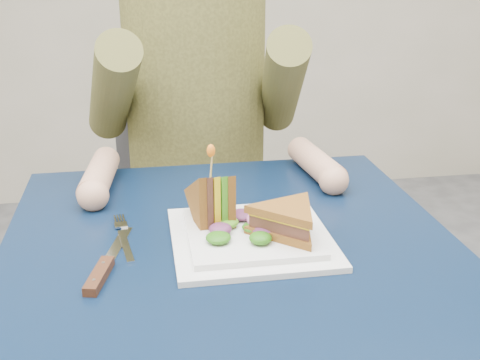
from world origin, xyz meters
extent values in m
cube|color=black|center=(0.00, 0.00, 0.71)|extent=(0.75, 0.75, 0.03)
cylinder|color=#595B5E|center=(-0.32, 0.32, 0.35)|extent=(0.04, 0.04, 0.70)
cylinder|color=#595B5E|center=(0.32, 0.32, 0.35)|extent=(0.04, 0.04, 0.70)
cube|color=#47474C|center=(0.00, 0.58, 0.45)|extent=(0.42, 0.40, 0.04)
cube|color=#47474C|center=(0.00, 0.76, 0.70)|extent=(0.42, 0.03, 0.46)
cylinder|color=#47474C|center=(-0.18, 0.41, 0.21)|extent=(0.02, 0.02, 0.43)
cylinder|color=#47474C|center=(0.18, 0.41, 0.21)|extent=(0.02, 0.02, 0.43)
cylinder|color=#47474C|center=(-0.18, 0.75, 0.21)|extent=(0.02, 0.02, 0.43)
cylinder|color=#47474C|center=(0.18, 0.75, 0.21)|extent=(0.02, 0.02, 0.43)
cylinder|color=brown|center=(0.00, 0.56, 0.87)|extent=(0.34, 0.34, 0.52)
cylinder|color=brown|center=(-0.20, 0.47, 0.89)|extent=(0.15, 0.39, 0.31)
cylinder|color=tan|center=(-0.23, 0.27, 0.76)|extent=(0.08, 0.20, 0.06)
sphere|color=tan|center=(-0.23, 0.17, 0.76)|extent=(0.06, 0.06, 0.06)
cylinder|color=brown|center=(0.20, 0.47, 0.89)|extent=(0.15, 0.39, 0.31)
cylinder|color=tan|center=(0.23, 0.27, 0.76)|extent=(0.08, 0.20, 0.06)
sphere|color=tan|center=(0.23, 0.17, 0.76)|extent=(0.06, 0.06, 0.06)
cube|color=white|center=(0.03, -0.02, 0.73)|extent=(0.26, 0.26, 0.01)
cube|color=white|center=(0.03, -0.02, 0.74)|extent=(0.21, 0.21, 0.01)
cube|color=silver|center=(-0.17, 0.00, 0.73)|extent=(0.03, 0.12, 0.00)
cube|color=silver|center=(-0.18, 0.07, 0.73)|extent=(0.02, 0.02, 0.00)
cube|color=silver|center=(-0.19, 0.10, 0.73)|extent=(0.01, 0.03, 0.00)
cube|color=silver|center=(-0.19, 0.10, 0.73)|extent=(0.01, 0.03, 0.00)
cube|color=silver|center=(-0.18, 0.10, 0.73)|extent=(0.01, 0.03, 0.00)
cube|color=silver|center=(-0.18, 0.10, 0.73)|extent=(0.01, 0.03, 0.00)
cube|color=silver|center=(-0.19, 0.00, 0.73)|extent=(0.05, 0.14, 0.00)
cube|color=black|center=(-0.21, -0.10, 0.74)|extent=(0.04, 0.10, 0.01)
cylinder|color=silver|center=(-0.20, -0.08, 0.74)|extent=(0.01, 0.01, 0.00)
cylinder|color=silver|center=(-0.21, -0.13, 0.74)|extent=(0.01, 0.01, 0.00)
cylinder|color=tan|center=(-0.03, 0.03, 0.85)|extent=(0.01, 0.01, 0.06)
ellipsoid|color=orange|center=(-0.03, 0.03, 0.88)|extent=(0.01, 0.01, 0.02)
torus|color=#9E4C7A|center=(0.05, -0.01, 0.77)|extent=(0.04, 0.04, 0.02)
camera|label=1|loc=(-0.13, -0.89, 1.18)|focal=45.00mm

